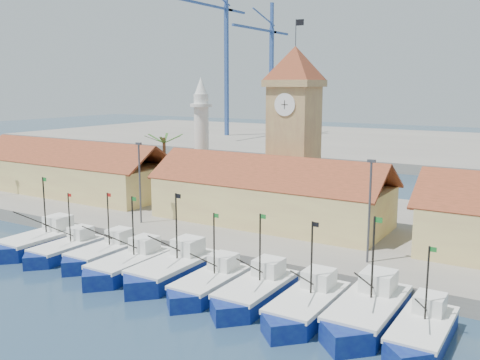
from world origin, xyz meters
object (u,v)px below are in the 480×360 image
Objects in this scene: boat_5 at (209,285)px; clock_tower at (294,125)px; boat_0 at (39,243)px; minaret at (202,137)px.

boat_5 is 0.40× the size of clock_tower.
minaret reaches higher than boat_0.
minaret is at bearing 172.39° from clock_tower.
boat_5 is at bearing -80.12° from clock_tower.
boat_0 is 21.48m from boat_5.
clock_tower reaches higher than minaret.
clock_tower is at bearing 99.88° from boat_5.
boat_0 is 1.14× the size of boat_5.
boat_5 is 33.62m from minaret.
boat_0 is at bearing 178.64° from boat_5.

